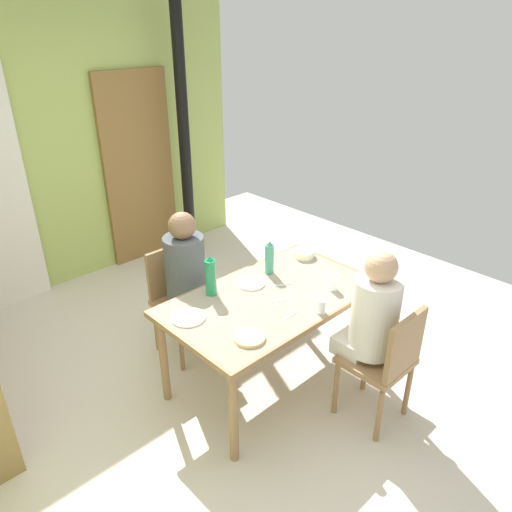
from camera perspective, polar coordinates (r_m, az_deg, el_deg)
ground_plane at (r=3.65m, az=-4.00°, el=-15.56°), size 6.24×6.24×0.00m
wall_back at (r=4.96m, az=-23.02°, el=11.34°), size 4.07×0.10×2.64m
door_wooden at (r=5.31m, az=-13.74°, el=10.00°), size 0.80×0.05×2.00m
stove_pipe_column at (r=5.23m, az=-8.56°, el=13.81°), size 0.12×0.12×2.64m
dining_table at (r=3.34m, az=1.79°, el=-5.76°), size 1.48×0.87×0.73m
chair_near_diner at (r=3.22m, az=15.25°, el=-11.83°), size 0.40×0.40×0.87m
chair_far_diner at (r=3.82m, az=-9.23°, el=-4.53°), size 0.40×0.40×0.87m
person_near_diner at (r=3.11m, az=13.76°, el=-6.68°), size 0.30×0.37×0.77m
person_far_diner at (r=3.58m, az=-8.30°, el=-1.47°), size 0.30×0.37×0.77m
water_bottle_green_near at (r=3.53m, az=1.62°, el=-0.25°), size 0.07×0.07×0.26m
water_bottle_green_far at (r=3.26m, az=-5.43°, el=-2.43°), size 0.08×0.08×0.30m
serving_bowl_center at (r=3.83m, az=5.72°, el=0.31°), size 0.17×0.17×0.05m
dinner_plate_near_left at (r=3.43m, az=-0.58°, el=-3.32°), size 0.19×0.19×0.01m
dinner_plate_near_right at (r=3.09m, az=-8.06°, el=-7.26°), size 0.22×0.22×0.01m
drinking_glass_by_near_diner at (r=3.39m, az=9.17°, el=-3.17°), size 0.06×0.06×0.11m
drinking_glass_by_far_diner at (r=3.12m, az=7.77°, el=-5.95°), size 0.06×0.06×0.09m
bread_plate_sliced at (r=2.88m, az=-0.78°, el=-9.68°), size 0.19×0.19×0.02m
cutlery_knife_near at (r=3.28m, az=7.04°, el=-5.10°), size 0.02×0.15×0.00m
cutlery_fork_near at (r=3.25m, az=3.05°, el=-5.26°), size 0.14×0.08×0.00m
cutlery_knife_far at (r=3.08m, az=3.96°, el=-7.22°), size 0.15×0.03×0.00m
cutlery_fork_far at (r=3.43m, az=3.18°, el=-3.44°), size 0.14×0.08×0.00m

